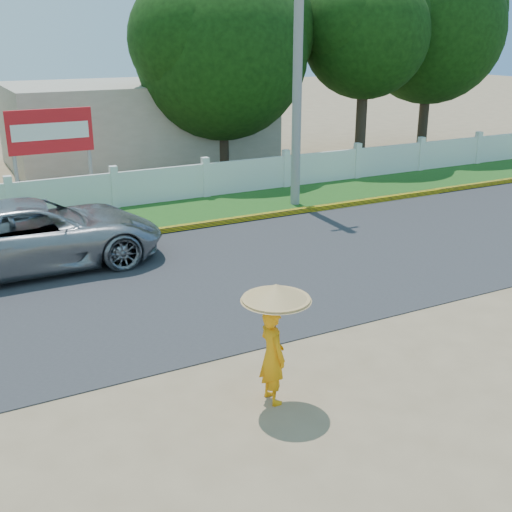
{
  "coord_description": "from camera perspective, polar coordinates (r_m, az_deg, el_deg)",
  "views": [
    {
      "loc": [
        -5.04,
        -7.58,
        5.09
      ],
      "look_at": [
        0.0,
        2.0,
        1.3
      ],
      "focal_mm": 45.0,
      "sensor_mm": 36.0,
      "label": 1
    }
  ],
  "objects": [
    {
      "name": "ground",
      "position": [
        10.42,
        5.2,
        -10.01
      ],
      "size": [
        120.0,
        120.0,
        0.0
      ],
      "primitive_type": "plane",
      "color": "#9E8460",
      "rests_on": "ground"
    },
    {
      "name": "road",
      "position": [
        14.04,
        -4.76,
        -1.99
      ],
      "size": [
        60.0,
        7.0,
        0.02
      ],
      "primitive_type": "cube",
      "color": "#38383A",
      "rests_on": "ground"
    },
    {
      "name": "grass_verge",
      "position": [
        18.74,
        -11.12,
        3.22
      ],
      "size": [
        60.0,
        3.5,
        0.03
      ],
      "primitive_type": "cube",
      "color": "#2D601E",
      "rests_on": "ground"
    },
    {
      "name": "curb",
      "position": [
        17.16,
        -9.45,
        2.06
      ],
      "size": [
        40.0,
        0.18,
        0.16
      ],
      "primitive_type": "cube",
      "color": "yellow",
      "rests_on": "ground"
    },
    {
      "name": "fence",
      "position": [
        19.96,
        -12.45,
        5.7
      ],
      "size": [
        40.0,
        0.1,
        1.1
      ],
      "primitive_type": "cube",
      "color": "silver",
      "rests_on": "ground"
    },
    {
      "name": "building_near",
      "position": [
        27.04,
        -10.43,
        11.57
      ],
      "size": [
        10.0,
        6.0,
        3.2
      ],
      "primitive_type": "cube",
      "color": "#B7AD99",
      "rests_on": "ground"
    },
    {
      "name": "utility_pole",
      "position": [
        19.45,
        3.73,
        16.6
      ],
      "size": [
        0.28,
        0.28,
        8.38
      ],
      "primitive_type": "cylinder",
      "color": "gray",
      "rests_on": "ground"
    },
    {
      "name": "vehicle",
      "position": [
        15.27,
        -18.92,
        1.84
      ],
      "size": [
        5.63,
        2.61,
        1.56
      ],
      "primitive_type": "imported",
      "rotation": [
        0.0,
        0.0,
        1.57
      ],
      "color": "#93969A",
      "rests_on": "ground"
    },
    {
      "name": "monk_with_parasol",
      "position": [
        9.05,
        1.62,
        -6.26
      ],
      "size": [
        1.0,
        1.0,
        1.82
      ],
      "color": "orange",
      "rests_on": "ground"
    },
    {
      "name": "billboard",
      "position": [
        20.4,
        -17.79,
        10.09
      ],
      "size": [
        2.5,
        0.13,
        2.95
      ],
      "color": "gray",
      "rests_on": "ground"
    },
    {
      "name": "tree_row",
      "position": [
        23.66,
        -7.86,
        18.3
      ],
      "size": [
        33.91,
        7.37,
        8.35
      ],
      "color": "#473828",
      "rests_on": "ground"
    }
  ]
}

